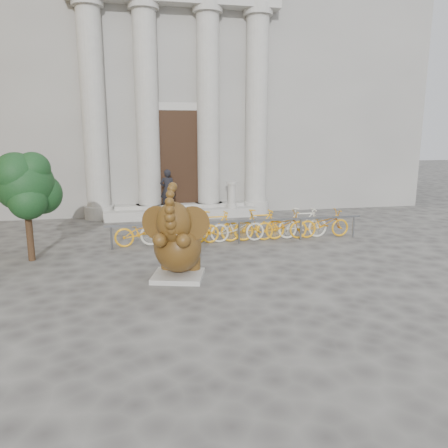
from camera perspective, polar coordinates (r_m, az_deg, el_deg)
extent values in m
plane|color=#474442|center=(8.74, 1.09, -10.63)|extent=(80.00, 80.00, 0.00)
cube|color=gray|center=(23.10, -7.48, 18.39)|extent=(22.00, 10.00, 12.00)
cube|color=black|center=(17.91, -5.93, 8.47)|extent=(2.40, 0.16, 4.00)
cylinder|color=#A8A59E|center=(17.74, -16.65, 13.51)|extent=(0.90, 0.90, 8.00)
cylinder|color=#A8A59E|center=(17.70, -10.00, 13.83)|extent=(0.90, 0.90, 8.00)
cylinder|color=#A8A59E|center=(17.94, -2.08, 13.96)|extent=(0.90, 0.90, 8.00)
cylinder|color=#A8A59E|center=(18.38, 4.27, 13.89)|extent=(0.90, 0.90, 8.00)
cube|color=#A8A59E|center=(17.65, -5.62, 1.49)|extent=(6.00, 1.20, 0.36)
cube|color=#A8A59E|center=(10.31, -6.01, -6.78)|extent=(1.38, 1.30, 0.11)
ellipsoid|color=black|center=(10.43, -5.83, -4.26)|extent=(1.17, 1.14, 0.73)
ellipsoid|color=black|center=(10.13, -6.08, -2.88)|extent=(1.42, 1.61, 1.19)
cylinder|color=black|center=(10.68, -7.32, -5.00)|extent=(0.42, 0.42, 0.30)
cylinder|color=black|center=(10.58, -4.02, -5.09)|extent=(0.42, 0.42, 0.30)
cylinder|color=black|center=(9.68, -8.04, -2.22)|extent=(0.45, 0.73, 0.46)
cylinder|color=black|center=(9.59, -5.09, -2.28)|extent=(0.45, 0.73, 0.46)
ellipsoid|color=black|center=(9.59, -6.58, 0.20)|extent=(0.94, 0.91, 0.91)
cylinder|color=black|center=(9.81, -8.67, 0.13)|extent=(0.68, 0.48, 0.78)
cylinder|color=black|center=(9.67, -4.16, 0.07)|extent=(0.78, 0.09, 0.78)
cone|color=beige|center=(9.43, -7.62, -1.16)|extent=(0.08, 0.26, 0.12)
cone|color=beige|center=(9.38, -5.98, -1.19)|extent=(0.20, 0.27, 0.12)
cube|color=slate|center=(13.29, 2.01, 0.39)|extent=(8.00, 0.06, 0.06)
cylinder|color=slate|center=(13.03, -14.48, -1.80)|extent=(0.06, 0.06, 0.70)
cylinder|color=slate|center=(13.05, -6.57, -1.47)|extent=(0.06, 0.06, 0.70)
cylinder|color=slate|center=(13.36, 2.00, -1.08)|extent=(0.06, 0.06, 0.70)
cylinder|color=slate|center=(13.96, 10.00, -0.69)|extent=(0.06, 0.06, 0.70)
cylinder|color=slate|center=(14.71, 16.54, -0.37)|extent=(0.06, 0.06, 0.70)
imported|color=#F8A716|center=(13.22, -10.49, -0.75)|extent=(1.70, 0.50, 1.00)
imported|color=beige|center=(13.25, -7.37, -0.62)|extent=(1.66, 0.47, 1.00)
imported|color=#F8A716|center=(13.32, -4.28, -0.49)|extent=(1.70, 0.50, 1.00)
imported|color=#F8A716|center=(13.42, -1.24, -0.36)|extent=(1.66, 0.47, 1.00)
imported|color=beige|center=(13.57, 1.76, -0.23)|extent=(1.70, 0.50, 1.00)
imported|color=#F8A716|center=(13.75, 4.68, -0.10)|extent=(1.66, 0.47, 1.00)
imported|color=#F8A716|center=(13.97, 7.51, 0.02)|extent=(1.70, 0.50, 1.00)
imported|color=beige|center=(14.22, 10.26, 0.14)|extent=(1.66, 0.47, 1.00)
imported|color=#F8A716|center=(14.50, 12.90, 0.26)|extent=(1.70, 0.50, 1.00)
cylinder|color=#332114|center=(12.54, -24.09, -0.53)|extent=(0.18, 0.18, 1.75)
sphere|color=black|center=(12.36, -24.55, 4.76)|extent=(1.46, 1.46, 1.46)
sphere|color=black|center=(12.52, -22.72, 3.63)|extent=(1.07, 1.07, 1.07)
sphere|color=black|center=(12.69, -25.52, 3.94)|extent=(0.97, 0.97, 0.97)
sphere|color=black|center=(12.11, -24.24, 2.79)|extent=(0.97, 0.97, 0.97)
sphere|color=black|center=(12.18, -25.54, 5.96)|extent=(1.07, 1.07, 1.07)
sphere|color=black|center=(12.18, -23.69, 6.58)|extent=(0.88, 0.88, 0.88)
imported|color=black|center=(17.14, -7.38, 4.45)|extent=(0.65, 0.49, 1.60)
cylinder|color=#A8A59E|center=(17.64, 1.01, 2.35)|extent=(0.44, 0.44, 0.13)
cylinder|color=#A8A59E|center=(17.57, 1.01, 3.71)|extent=(0.30, 0.30, 0.98)
cylinder|color=#A8A59E|center=(17.51, 1.02, 5.41)|extent=(0.44, 0.44, 0.11)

